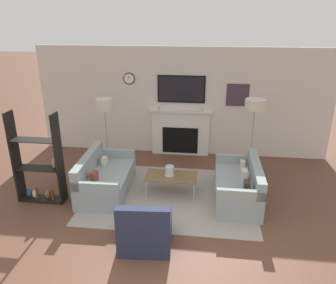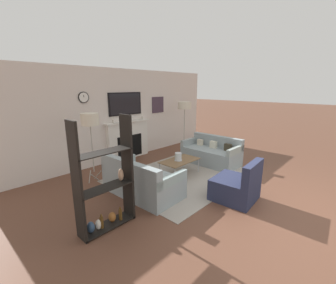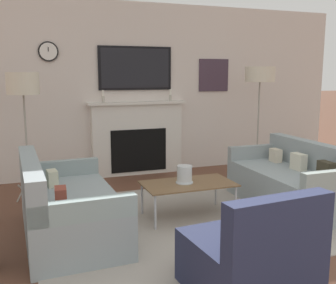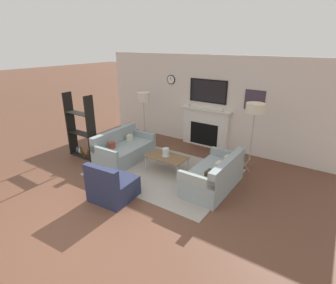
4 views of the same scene
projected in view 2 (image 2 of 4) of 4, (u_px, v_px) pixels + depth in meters
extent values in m
plane|color=brown|center=(293.00, 214.00, 3.98)|extent=(60.00, 60.00, 0.00)
cube|color=silver|center=(125.00, 115.00, 6.85)|extent=(7.31, 0.07, 2.70)
cube|color=silver|center=(128.00, 140.00, 6.96)|extent=(1.45, 0.16, 1.13)
cube|color=black|center=(130.00, 146.00, 6.94)|extent=(0.90, 0.01, 0.68)
cube|color=silver|center=(128.00, 122.00, 6.81)|extent=(1.57, 0.22, 0.04)
cylinder|color=#B2AD9E|center=(113.00, 122.00, 6.38)|extent=(0.04, 0.04, 0.10)
cylinder|color=white|center=(113.00, 118.00, 6.36)|extent=(0.03, 0.03, 0.09)
cylinder|color=#B2AD9E|center=(142.00, 118.00, 7.16)|extent=(0.04, 0.04, 0.10)
cylinder|color=white|center=(142.00, 115.00, 7.13)|extent=(0.03, 0.03, 0.09)
cube|color=black|center=(125.00, 104.00, 6.74)|extent=(1.18, 0.04, 0.68)
cube|color=black|center=(126.00, 104.00, 6.72)|extent=(1.09, 0.01, 0.61)
cylinder|color=black|center=(84.00, 97.00, 5.75)|extent=(0.29, 0.02, 0.29)
cylinder|color=silver|center=(84.00, 97.00, 5.75)|extent=(0.25, 0.00, 0.25)
cube|color=black|center=(84.00, 96.00, 5.74)|extent=(0.01, 0.00, 0.06)
cube|color=#3F2F3E|center=(158.00, 105.00, 7.73)|extent=(0.54, 0.02, 0.54)
cube|color=gray|center=(182.00, 176.00, 5.65)|extent=(3.28, 2.52, 0.01)
cube|color=#8C999C|center=(143.00, 184.00, 4.69)|extent=(0.93, 1.67, 0.43)
cube|color=#8C999C|center=(129.00, 170.00, 4.33)|extent=(0.22, 1.64, 0.37)
cube|color=#889898|center=(120.00, 162.00, 5.10)|extent=(0.88, 0.13, 0.18)
cube|color=#899D9B|center=(171.00, 180.00, 4.13)|extent=(0.88, 0.13, 0.18)
cube|color=beige|center=(126.00, 168.00, 4.75)|extent=(0.12, 0.18, 0.17)
cube|color=brown|center=(150.00, 176.00, 4.29)|extent=(0.11, 0.19, 0.18)
cube|color=#8C999C|center=(211.00, 156.00, 6.52)|extent=(0.82, 1.61, 0.45)
cube|color=#8C999C|center=(217.00, 141.00, 6.66)|extent=(0.17, 1.61, 0.33)
cube|color=#919D98|center=(235.00, 151.00, 5.94)|extent=(0.82, 0.10, 0.18)
cube|color=gray|center=(190.00, 141.00, 6.94)|extent=(0.82, 0.10, 0.18)
cube|color=#383224|center=(228.00, 147.00, 6.22)|extent=(0.11, 0.20, 0.20)
cube|color=beige|center=(213.00, 145.00, 6.53)|extent=(0.10, 0.20, 0.20)
cube|color=beige|center=(200.00, 142.00, 6.84)|extent=(0.11, 0.18, 0.17)
cube|color=#262B47|center=(234.00, 189.00, 4.46)|extent=(0.85, 0.85, 0.43)
cube|color=#262B47|center=(253.00, 173.00, 4.16)|extent=(0.80, 0.20, 0.41)
cube|color=brown|center=(180.00, 160.00, 5.63)|extent=(1.02, 0.57, 0.02)
cylinder|color=#B7B7BC|center=(175.00, 176.00, 5.18)|extent=(0.02, 0.02, 0.38)
cylinder|color=#B7B7BC|center=(198.00, 165.00, 5.84)|extent=(0.02, 0.02, 0.38)
cylinder|color=#B7B7BC|center=(160.00, 170.00, 5.50)|extent=(0.02, 0.02, 0.38)
cylinder|color=#B7B7BC|center=(184.00, 161.00, 6.17)|extent=(0.02, 0.02, 0.38)
cylinder|color=silver|center=(178.00, 157.00, 5.59)|extent=(0.17, 0.17, 0.20)
cylinder|color=silver|center=(178.00, 158.00, 5.60)|extent=(0.09, 0.09, 0.11)
cylinder|color=silver|center=(178.00, 160.00, 5.61)|extent=(0.19, 0.19, 0.01)
cylinder|color=#9E998E|center=(98.00, 175.00, 5.40)|extent=(0.09, 0.23, 0.26)
cylinder|color=#9E998E|center=(90.00, 177.00, 5.30)|extent=(0.17, 0.19, 0.26)
cylinder|color=#9E998E|center=(96.00, 178.00, 5.22)|extent=(0.23, 0.07, 0.26)
cylinder|color=#9E998E|center=(92.00, 149.00, 5.14)|extent=(0.02, 0.02, 1.11)
cylinder|color=beige|center=(90.00, 119.00, 4.98)|extent=(0.39, 0.39, 0.27)
cylinder|color=#9E998E|center=(185.00, 148.00, 7.77)|extent=(0.09, 0.23, 0.28)
cylinder|color=#9E998E|center=(181.00, 148.00, 7.67)|extent=(0.17, 0.19, 0.28)
cylinder|color=#9E998E|center=(186.00, 149.00, 7.59)|extent=(0.23, 0.07, 0.28)
cylinder|color=#9E998E|center=(184.00, 127.00, 7.50)|extent=(0.02, 0.02, 1.21)
cylinder|color=beige|center=(185.00, 105.00, 7.32)|extent=(0.44, 0.44, 0.23)
cube|color=black|center=(77.00, 184.00, 3.09)|extent=(0.04, 0.28, 1.77)
cube|color=black|center=(127.00, 168.00, 3.70)|extent=(0.04, 0.28, 1.77)
cube|color=black|center=(108.00, 225.00, 3.60)|extent=(0.90, 0.28, 0.02)
cube|color=black|center=(105.00, 188.00, 3.44)|extent=(0.90, 0.28, 0.01)
cube|color=black|center=(103.00, 152.00, 3.31)|extent=(0.90, 0.28, 0.02)
ellipsoid|color=tan|center=(121.00, 175.00, 3.65)|extent=(0.09, 0.09, 0.21)
ellipsoid|color=#304A6C|center=(91.00, 227.00, 3.39)|extent=(0.12, 0.12, 0.18)
ellipsoid|color=#945624|center=(112.00, 217.00, 3.66)|extent=(0.12, 0.12, 0.17)
cylinder|color=brown|center=(102.00, 222.00, 3.50)|extent=(0.06, 0.06, 0.18)
cylinder|color=brown|center=(101.00, 216.00, 3.47)|extent=(0.03, 0.03, 0.05)
cylinder|color=brown|center=(120.00, 215.00, 3.71)|extent=(0.06, 0.06, 0.19)
cylinder|color=brown|center=(120.00, 208.00, 3.68)|extent=(0.03, 0.03, 0.05)
ellipsoid|color=silver|center=(98.00, 225.00, 3.46)|extent=(0.08, 0.08, 0.17)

